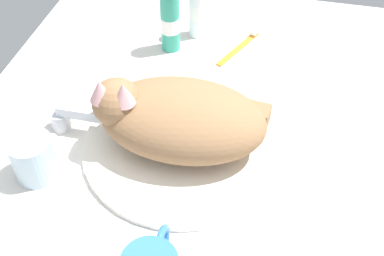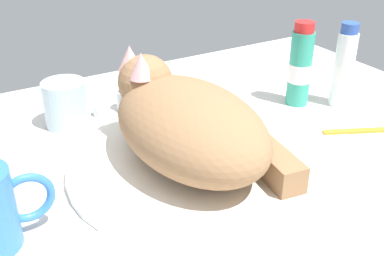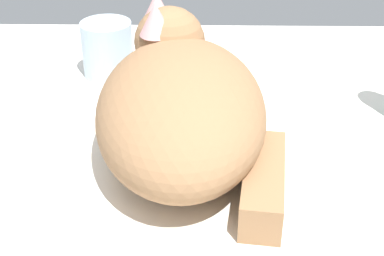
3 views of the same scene
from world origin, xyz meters
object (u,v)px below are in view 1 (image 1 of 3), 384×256
at_px(toothbrush, 241,45).
at_px(mouthwash_bottle, 197,7).
at_px(rinse_cup, 33,158).
at_px(toothpaste_bottle, 170,20).
at_px(cat, 176,117).
at_px(faucet, 69,118).

bearing_deg(toothbrush, mouthwash_bottle, 75.89).
relative_size(rinse_cup, toothpaste_bottle, 0.51).
relative_size(cat, rinse_cup, 3.73).
distance_m(rinse_cup, toothbrush, 0.51).
bearing_deg(cat, rinse_cup, 117.83).
bearing_deg(rinse_cup, toothbrush, -32.88).
relative_size(rinse_cup, mouthwash_bottle, 0.51).
height_order(faucet, cat, cat).
height_order(rinse_cup, toothbrush, rinse_cup).
relative_size(faucet, rinse_cup, 1.60).
bearing_deg(cat, toothpaste_bottle, 16.60).
distance_m(rinse_cup, toothpaste_bottle, 0.41).
xyz_separation_m(faucet, toothpaste_bottle, (0.28, -0.12, 0.05)).
relative_size(cat, toothbrush, 2.04).
bearing_deg(cat, mouthwash_bottle, 6.65).
height_order(toothpaste_bottle, toothbrush, toothpaste_bottle).
relative_size(toothpaste_bottle, mouthwash_bottle, 1.00).
bearing_deg(mouthwash_bottle, toothpaste_bottle, 145.07).
bearing_deg(rinse_cup, cat, -62.17).
distance_m(cat, rinse_cup, 0.24).
bearing_deg(rinse_cup, faucet, -5.76).
relative_size(cat, mouthwash_bottle, 1.90).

